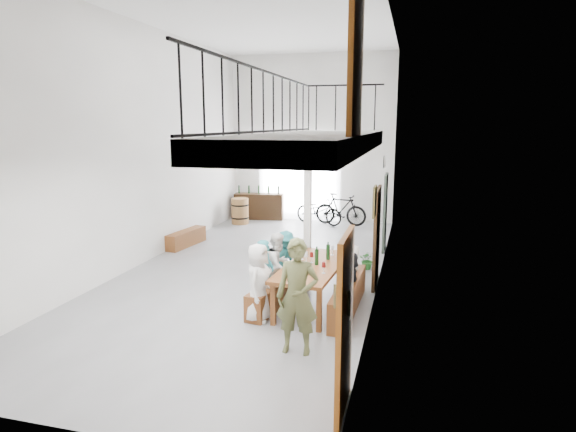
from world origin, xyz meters
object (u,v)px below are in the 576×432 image
(host_standing, at_px, (297,297))
(tasting_table, at_px, (313,269))
(side_bench, at_px, (186,238))
(oak_barrel, at_px, (240,211))
(bench_inner, at_px, (278,292))
(serving_counter, at_px, (259,206))
(bicycle_near, at_px, (319,211))

(host_standing, bearing_deg, tasting_table, 92.25)
(side_bench, relative_size, host_standing, 0.88)
(tasting_table, bearing_deg, oak_barrel, 124.70)
(bench_inner, bearing_deg, tasting_table, 10.69)
(bench_inner, distance_m, serving_counter, 8.03)
(tasting_table, xyz_separation_m, side_bench, (-4.21, 3.46, -0.50))
(host_standing, bearing_deg, side_bench, 127.63)
(side_bench, xyz_separation_m, serving_counter, (0.75, 4.05, 0.23))
(bench_inner, distance_m, bicycle_near, 7.21)
(oak_barrel, height_order, host_standing, host_standing)
(tasting_table, bearing_deg, host_standing, -80.98)
(tasting_table, relative_size, bicycle_near, 1.37)
(oak_barrel, height_order, serving_counter, serving_counter)
(bench_inner, relative_size, host_standing, 1.19)
(host_standing, bearing_deg, serving_counter, 109.02)
(side_bench, relative_size, oak_barrel, 1.76)
(tasting_table, distance_m, serving_counter, 8.27)
(side_bench, height_order, host_standing, host_standing)
(host_standing, height_order, bicycle_near, host_standing)
(side_bench, height_order, bicycle_near, bicycle_near)
(oak_barrel, bearing_deg, serving_counter, 69.68)
(tasting_table, bearing_deg, serving_counter, 119.31)
(side_bench, xyz_separation_m, host_standing, (4.35, -5.21, 0.63))
(side_bench, bearing_deg, oak_barrel, 82.65)
(side_bench, distance_m, bicycle_near, 4.72)
(bicycle_near, bearing_deg, oak_barrel, 124.47)
(side_bench, bearing_deg, host_standing, -50.16)
(serving_counter, bearing_deg, side_bench, -108.09)
(oak_barrel, height_order, bicycle_near, bicycle_near)
(tasting_table, xyz_separation_m, bench_inner, (-0.65, -0.02, -0.48))
(bicycle_near, bearing_deg, tasting_table, -148.76)
(bench_inner, xyz_separation_m, serving_counter, (-2.81, 7.52, 0.21))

